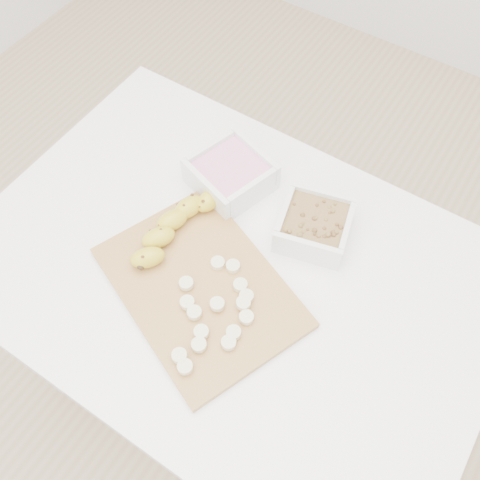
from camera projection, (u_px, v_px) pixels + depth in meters
The scene contains 7 objects.
ground at pixel (235, 384), 1.65m from camera, with size 3.50×3.50×0.00m, color #C6AD89.
table at pixel (232, 290), 1.10m from camera, with size 1.00×0.70×0.75m.
bowl_yogurt at pixel (231, 174), 1.09m from camera, with size 0.18×0.18×0.07m.
bowl_granola at pixel (314, 225), 1.03m from camera, with size 0.16×0.16×0.06m.
cutting_board at pixel (200, 287), 0.99m from camera, with size 0.37×0.26×0.01m, color #B27642.
banana at pixel (175, 227), 1.02m from camera, with size 0.06×0.23×0.04m, color gold, non-canonical shape.
banana_slices at pixel (215, 312), 0.94m from camera, with size 0.15×0.23×0.02m.
Camera 1 is at (0.28, -0.40, 1.64)m, focal length 40.00 mm.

